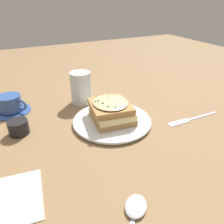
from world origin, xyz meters
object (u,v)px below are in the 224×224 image
at_px(spoon, 135,211).
at_px(condiment_pot, 18,127).
at_px(sandwich, 111,111).
at_px(teacup_with_saucer, 10,105).
at_px(fork, 188,120).
at_px(napkin, 13,199).
at_px(dinner_plate, 112,121).
at_px(water_glass, 81,88).

relative_size(spoon, condiment_pot, 2.43).
relative_size(sandwich, condiment_pot, 2.58).
bearing_deg(teacup_with_saucer, fork, 12.83).
bearing_deg(condiment_pot, sandwich, -103.49).
bearing_deg(sandwich, condiment_pot, 76.51).
height_order(teacup_with_saucer, napkin, teacup_with_saucer).
relative_size(spoon, napkin, 1.03).
distance_m(dinner_plate, condiment_pot, 0.27).
bearing_deg(dinner_plate, spoon, 161.39).
bearing_deg(spoon, water_glass, 124.20).
xyz_separation_m(dinner_plate, water_glass, (0.18, 0.04, 0.05)).
bearing_deg(napkin, teacup_with_saucer, -3.98).
xyz_separation_m(sandwich, condiment_pot, (0.06, 0.26, -0.02)).
bearing_deg(water_glass, fork, -136.53).
distance_m(water_glass, napkin, 0.44).
bearing_deg(condiment_pot, teacup_with_saucer, 3.63).
distance_m(fork, spoon, 0.38).
xyz_separation_m(sandwich, spoon, (-0.30, 0.10, -0.04)).
relative_size(fork, napkin, 1.47).
distance_m(spoon, condiment_pot, 0.40).
relative_size(sandwich, teacup_with_saucer, 1.16).
xyz_separation_m(dinner_plate, spoon, (-0.30, 0.10, -0.00)).
height_order(sandwich, condiment_pot, sandwich).
relative_size(water_glass, condiment_pot, 2.03).
bearing_deg(water_glass, sandwich, -168.92).
height_order(teacup_with_saucer, fork, teacup_with_saucer).
height_order(water_glass, condiment_pot, water_glass).
relative_size(teacup_with_saucer, napkin, 0.94).
xyz_separation_m(sandwich, water_glass, (0.18, 0.03, 0.01)).
bearing_deg(dinner_plate, fork, -112.79).
xyz_separation_m(water_glass, spoon, (-0.48, 0.07, -0.05)).
bearing_deg(condiment_pot, dinner_plate, -103.92).
bearing_deg(teacup_with_saucer, dinner_plate, 6.55).
bearing_deg(condiment_pot, water_glass, -63.61).
height_order(fork, spoon, spoon).
bearing_deg(napkin, spoon, -123.11).
relative_size(water_glass, napkin, 0.86).
distance_m(dinner_plate, water_glass, 0.19).
bearing_deg(spoon, dinner_plate, 113.39).
bearing_deg(fork, dinner_plate, 68.51).
relative_size(napkin, condiment_pot, 2.36).
bearing_deg(sandwich, water_glass, 11.08).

